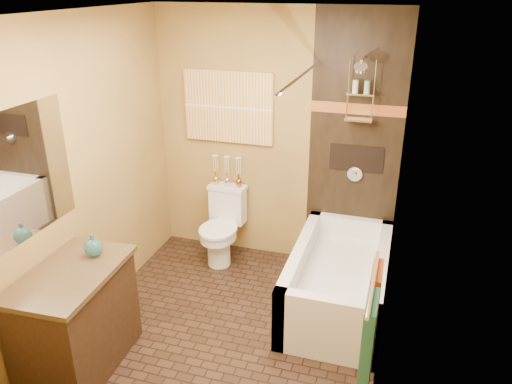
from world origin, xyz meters
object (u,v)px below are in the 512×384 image
at_px(bathtub, 338,284).
at_px(toilet, 222,226).
at_px(vanity, 77,319).
at_px(sunset_painting, 229,107).

xyz_separation_m(bathtub, toilet, (-1.26, 0.47, 0.16)).
bearing_deg(bathtub, vanity, -142.85).
xyz_separation_m(sunset_painting, toilet, (0.00, -0.26, -1.17)).
bearing_deg(sunset_painting, bathtub, -29.87).
distance_m(bathtub, toilet, 1.36).
distance_m(toilet, vanity, 1.84).
bearing_deg(sunset_painting, toilet, -90.00).
height_order(toilet, vanity, vanity).
xyz_separation_m(sunset_painting, bathtub, (1.26, -0.73, -1.33)).
height_order(sunset_painting, toilet, sunset_painting).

